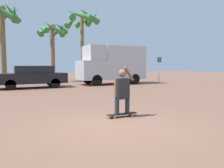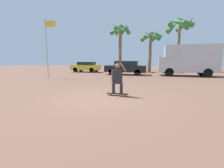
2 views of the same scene
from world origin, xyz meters
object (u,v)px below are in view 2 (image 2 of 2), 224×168
camper_van (188,59)px  parked_car_yellow (86,67)px  flagpole (47,44)px  skateboard (117,94)px  palm_tree_near_van (179,26)px  person_skateboarder (117,77)px  palm_tree_far_left (121,34)px  palm_tree_center_background (151,39)px  parked_car_black (126,67)px

camper_van → parked_car_yellow: camper_van is taller
parked_car_yellow → flagpole: (-0.32, -7.45, 2.34)m
skateboard → flagpole: flagpole is taller
palm_tree_near_van → camper_van: bearing=-91.4°
person_skateboarder → palm_tree_far_left: (-3.03, 15.26, 4.55)m
palm_tree_near_van → person_skateboarder: bearing=-105.5°
parked_car_yellow → palm_tree_center_background: (8.55, 2.69, 3.77)m
palm_tree_near_van → palm_tree_far_left: bearing=-155.7°
parked_car_black → camper_van: bearing=3.0°
palm_tree_center_background → palm_tree_near_van: bearing=40.4°
palm_tree_far_left → flagpole: (-4.68, -9.90, -2.31)m
person_skateboarder → parked_car_yellow: size_ratio=0.38×
person_skateboarder → flagpole: size_ratio=0.28×
camper_van → flagpole: (-12.78, -5.24, 1.39)m
palm_tree_center_background → palm_tree_far_left: palm_tree_far_left is taller
palm_tree_center_background → palm_tree_far_left: bearing=-176.7°
parked_car_black → palm_tree_far_left: (-1.67, 5.00, 4.59)m
camper_van → flagpole: 13.88m
parked_car_black → parked_car_yellow: (-6.03, 2.55, -0.06)m
camper_van → parked_car_black: (-6.43, -0.34, -0.89)m
person_skateboarder → parked_car_black: size_ratio=0.32×
skateboard → camper_van: 11.86m
person_skateboarder → palm_tree_center_background: (1.16, 15.50, 3.67)m
flagpole → parked_car_yellow: bearing=87.5°
person_skateboarder → palm_tree_near_van: (5.28, 19.01, 5.84)m
skateboard → palm_tree_near_van: bearing=74.5°
palm_tree_near_van → parked_car_yellow: bearing=-153.9°
palm_tree_near_van → skateboard: bearing=-105.5°
person_skateboarder → palm_tree_center_background: size_ratio=0.26×
camper_van → palm_tree_near_van: size_ratio=0.70×
skateboard → camper_van: (5.07, 10.60, 1.62)m
camper_van → flagpole: flagpole is taller
skateboard → camper_van: size_ratio=0.18×
palm_tree_far_left → palm_tree_near_van: bearing=24.3°
person_skateboarder → palm_tree_center_background: bearing=85.7°
palm_tree_center_background → skateboard: bearing=-94.3°
skateboard → parked_car_yellow: 14.80m
palm_tree_center_background → camper_van: bearing=-51.4°
palm_tree_near_van → flagpole: size_ratio=1.52×
camper_van → flagpole: bearing=-157.7°
palm_tree_far_left → flagpole: size_ratio=1.28×
person_skateboarder → palm_tree_center_background: 15.97m
palm_tree_far_left → camper_van: bearing=-29.9°
parked_car_yellow → parked_car_black: bearing=-22.9°
skateboard → parked_car_black: parked_car_black is taller
palm_tree_center_background → flagpole: size_ratio=1.06×
camper_van → palm_tree_center_background: 6.88m
person_skateboarder → palm_tree_center_background: palm_tree_center_background is taller
parked_car_yellow → palm_tree_near_van: bearing=26.1°
person_skateboarder → palm_tree_far_left: palm_tree_far_left is taller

